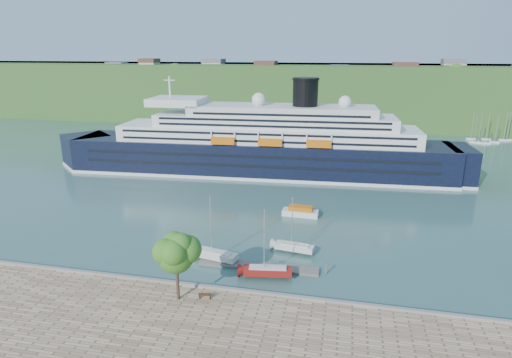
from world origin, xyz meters
name	(u,v)px	position (x,y,z in m)	size (l,w,h in m)	color
ground	(217,295)	(0.00, 0.00, 0.00)	(400.00, 400.00, 0.00)	#2D514E
far_hillside	(315,93)	(0.00, 145.00, 12.00)	(400.00, 50.00, 24.00)	#385823
quay_coping	(216,287)	(0.00, -0.20, 1.15)	(220.00, 0.50, 0.30)	slate
cruise_ship	(259,126)	(-6.46, 56.24, 11.89)	(105.90, 15.42, 23.78)	black
park_bench	(205,295)	(-0.71, -2.63, 1.49)	(1.52, 0.62, 0.97)	#4B2715
promenade_tree	(176,264)	(-3.79, -3.43, 5.71)	(5.68, 5.68, 9.41)	#2D5D18
floating_pontoon	(258,266)	(3.63, 8.01, 0.19)	(17.34, 2.12, 0.39)	slate
sailboat_white_near	(214,230)	(-3.00, 8.70, 4.86)	(7.52, 2.09, 9.71)	silver
sailboat_red	(268,246)	(5.50, 5.62, 4.70)	(7.28, 2.02, 9.40)	maroon
sailboat_white_far	(295,227)	(8.08, 13.92, 4.26)	(6.59, 1.83, 8.51)	silver
tender_launch	(300,211)	(7.25, 29.32, 0.94)	(6.77, 2.32, 1.87)	#D2650C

